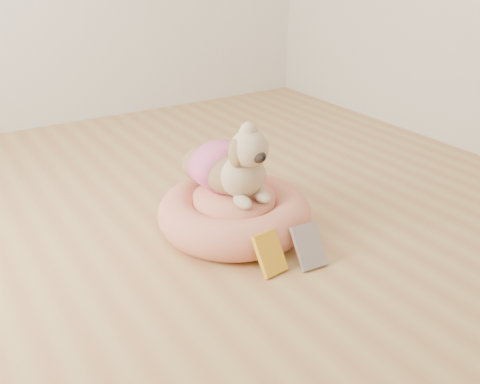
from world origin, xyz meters
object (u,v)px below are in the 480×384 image
pet_bed (234,213)px  book_yellow (270,253)px  dog (230,153)px  book_white (309,246)px

pet_bed → book_yellow: pet_bed is taller
pet_bed → dog: size_ratio=1.38×
book_yellow → book_white: bearing=-21.0°
dog → book_yellow: 0.51m
dog → pet_bed: bearing=-96.4°
pet_bed → dog: dog is taller
dog → book_yellow: (-0.06, -0.42, -0.29)m
pet_bed → book_white: pet_bed is taller
dog → book_yellow: size_ratio=2.91×
pet_bed → dog: bearing=86.8°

